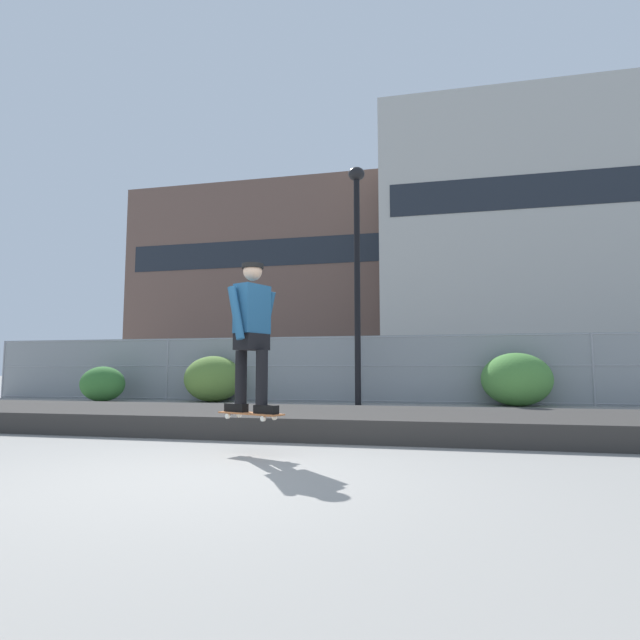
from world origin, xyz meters
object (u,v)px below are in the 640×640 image
Objects in this scene: shrub_left at (103,384)px; shrub_center at (213,379)px; skater at (252,327)px; parked_car_near at (273,372)px; shrub_right at (517,379)px; skateboard at (251,414)px; street_lamp at (357,253)px.

shrub_center is at bearing 10.57° from shrub_left.
parked_car_near is (-3.34, 11.25, -0.54)m from skater.
skater is 9.20m from shrub_right.
skateboard is 0.49× the size of skater.
street_lamp is (0.06, 7.81, 3.55)m from skateboard.
shrub_center is (-4.17, 8.24, 0.22)m from skateboard.
skater reaches higher than parked_car_near.
parked_car_near reaches higher than shrub_center.
skater is 0.26× the size of street_lamp.
shrub_left is 3.20m from shrub_center.
skateboard is 0.63× the size of shrub_left.
skater is (-0.00, 0.00, 0.94)m from skateboard.
shrub_right reaches higher than shrub_center.
skater reaches higher than shrub_right.
shrub_right is at bearing 64.14° from skater.
shrub_left is at bearing 133.70° from skateboard.
parked_car_near is 5.37m from shrub_left.
street_lamp is at bearing -45.44° from parked_car_near.
skateboard is at bearing -73.48° from parked_car_near.
parked_car_near is (-3.39, 3.44, -3.15)m from street_lamp.
street_lamp is 3.68× the size of shrub_right.
shrub_center reaches higher than shrub_left.
skater is at bearing -63.13° from shrub_center.
shrub_right reaches higher than shrub_left.
skateboard is 0.13× the size of street_lamp.
shrub_center is at bearing -179.86° from shrub_right.
skater reaches higher than shrub_left.
shrub_left reaches higher than skateboard.
skateboard is at bearing -46.30° from shrub_left.
parked_car_near is at bearing 157.80° from shrub_right.
street_lamp reaches higher than shrub_center.
skater is at bearing -46.30° from shrub_left.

